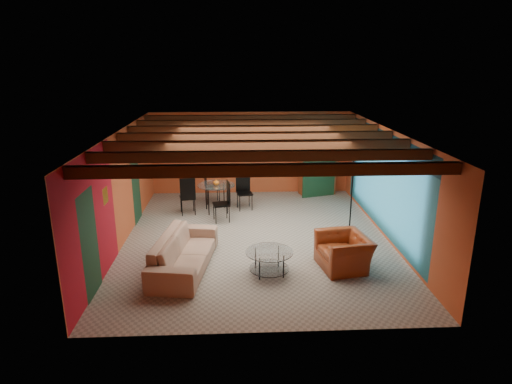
{
  "coord_description": "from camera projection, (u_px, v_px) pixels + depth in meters",
  "views": [
    {
      "loc": [
        -0.5,
        -10.23,
        4.31
      ],
      "look_at": [
        0.0,
        0.2,
        1.15
      ],
      "focal_mm": 30.8,
      "sensor_mm": 36.0,
      "label": 1
    }
  ],
  "objects": [
    {
      "name": "armchair",
      "position": [
        344.0,
        252.0,
        9.4
      ],
      "size": [
        1.16,
        1.27,
        0.73
      ],
      "primitive_type": "imported",
      "rotation": [
        0.0,
        0.0,
        -1.4
      ],
      "color": "maroon",
      "rests_on": "ground"
    },
    {
      "name": "sofa",
      "position": [
        184.0,
        252.0,
        9.37
      ],
      "size": [
        1.35,
        2.66,
        0.74
      ],
      "primitive_type": "imported",
      "rotation": [
        0.0,
        0.0,
        1.43
      ],
      "color": "#9C7864",
      "rests_on": "ground"
    },
    {
      "name": "dining_table",
      "position": [
        216.0,
        193.0,
        12.84
      ],
      "size": [
        2.55,
        2.55,
        1.13
      ],
      "primitive_type": null,
      "rotation": [
        0.0,
        0.0,
        0.19
      ],
      "color": "silver",
      "rests_on": "ground"
    },
    {
      "name": "coffee_table",
      "position": [
        269.0,
        262.0,
        9.16
      ],
      "size": [
        1.1,
        1.1,
        0.51
      ],
      "primitive_type": null,
      "rotation": [
        0.0,
        0.0,
        0.12
      ],
      "color": "silver",
      "rests_on": "ground"
    },
    {
      "name": "vase",
      "position": [
        216.0,
        171.0,
        12.65
      ],
      "size": [
        0.22,
        0.22,
        0.17
      ],
      "primitive_type": "imported",
      "rotation": [
        0.0,
        0.0,
        0.38
      ],
      "color": "orange",
      "rests_on": "dining_table"
    },
    {
      "name": "armoire",
      "position": [
        318.0,
        166.0,
        14.41
      ],
      "size": [
        1.22,
        0.84,
        1.94
      ],
      "primitive_type": "cube",
      "rotation": [
        0.0,
        0.0,
        0.29
      ],
      "color": "brown",
      "rests_on": "ground"
    },
    {
      "name": "ceiling_fan",
      "position": [
        256.0,
        146.0,
        10.37
      ],
      "size": [
        1.5,
        1.5,
        0.44
      ],
      "primitive_type": null,
      "color": "#472614",
      "rests_on": "ceiling"
    },
    {
      "name": "floor_lamp",
      "position": [
        352.0,
        193.0,
        11.13
      ],
      "size": [
        0.56,
        0.56,
        2.14
      ],
      "primitive_type": null,
      "rotation": [
        0.0,
        0.0,
        0.36
      ],
      "color": "black",
      "rests_on": "ground"
    },
    {
      "name": "room",
      "position": [
        256.0,
        145.0,
        10.48
      ],
      "size": [
        6.52,
        8.01,
        2.71
      ],
      "color": "gray",
      "rests_on": "ground"
    },
    {
      "name": "painting",
      "position": [
        223.0,
        145.0,
        14.32
      ],
      "size": [
        1.05,
        0.03,
        0.65
      ],
      "primitive_type": "cube",
      "color": "black",
      "rests_on": "wall_back"
    },
    {
      "name": "potted_plant",
      "position": [
        319.0,
        129.0,
        14.07
      ],
      "size": [
        0.5,
        0.47,
        0.45
      ],
      "primitive_type": "imported",
      "rotation": [
        0.0,
        0.0,
        0.33
      ],
      "color": "#26661E",
      "rests_on": "armoire"
    }
  ]
}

